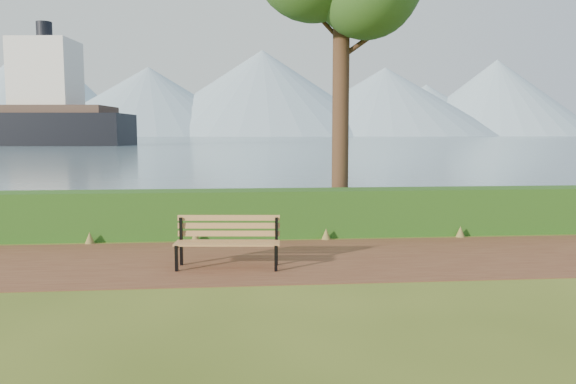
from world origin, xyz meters
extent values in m
plane|color=#405217|center=(0.00, 0.00, 0.00)|extent=(140.00, 140.00, 0.00)
cube|color=#572D1E|center=(0.00, 0.30, 0.01)|extent=(40.00, 3.40, 0.01)
cube|color=#1F4714|center=(0.00, 2.60, 0.50)|extent=(32.00, 0.85, 1.00)
cube|color=#496276|center=(0.00, 260.00, 0.01)|extent=(700.00, 510.00, 0.00)
cone|color=#849FB0|center=(-140.00, 410.00, 35.00)|extent=(140.00, 140.00, 70.00)
cone|color=#849FB0|center=(-60.00, 395.00, 24.00)|extent=(160.00, 160.00, 48.00)
cone|color=#849FB0|center=(20.00, 405.00, 31.00)|extent=(190.00, 190.00, 62.00)
cone|color=#849FB0|center=(110.00, 400.00, 25.00)|extent=(170.00, 170.00, 50.00)
cone|color=#849FB0|center=(200.00, 410.00, 29.00)|extent=(150.00, 150.00, 58.00)
cone|color=#849FB0|center=(-10.00, 430.00, 17.50)|extent=(120.00, 120.00, 35.00)
cone|color=#849FB0|center=(150.00, 425.00, 20.00)|extent=(130.00, 130.00, 40.00)
cube|color=black|center=(-1.23, -0.41, 0.21)|extent=(0.05, 0.06, 0.43)
cube|color=black|center=(-1.19, 0.01, 0.41)|extent=(0.05, 0.06, 0.82)
cube|color=black|center=(-1.21, -0.20, 0.40)|extent=(0.09, 0.50, 0.05)
cube|color=black|center=(0.36, -0.56, 0.21)|extent=(0.05, 0.06, 0.43)
cube|color=black|center=(0.40, -0.15, 0.41)|extent=(0.05, 0.06, 0.82)
cube|color=black|center=(0.38, -0.35, 0.40)|extent=(0.09, 0.50, 0.05)
cube|color=olive|center=(-0.43, -0.46, 0.43)|extent=(1.71, 0.25, 0.03)
cube|color=olive|center=(-0.42, -0.34, 0.43)|extent=(1.71, 0.25, 0.03)
cube|color=olive|center=(-0.41, -0.22, 0.43)|extent=(1.71, 0.25, 0.03)
cube|color=olive|center=(-0.40, -0.10, 0.43)|extent=(1.71, 0.25, 0.03)
cube|color=olive|center=(-0.39, -0.04, 0.54)|extent=(1.71, 0.20, 0.10)
cube|color=olive|center=(-0.39, -0.04, 0.67)|extent=(1.71, 0.20, 0.10)
cube|color=olive|center=(-0.39, -0.04, 0.81)|extent=(1.71, 0.20, 0.10)
cylinder|color=#351E15|center=(2.17, 3.59, 3.48)|extent=(0.39, 0.39, 6.96)
cylinder|color=#351E15|center=(2.61, 3.59, 4.26)|extent=(1.02, 0.12, 0.76)
cylinder|color=#351E15|center=(1.78, 3.68, 4.74)|extent=(0.79, 0.37, 0.70)
cube|color=silver|center=(-33.19, 94.22, 12.25)|extent=(10.90, 10.16, 12.25)
cylinder|color=black|center=(-33.19, 94.22, 19.49)|extent=(2.67, 2.67, 3.90)
camera|label=1|loc=(-0.27, -9.36, 2.22)|focal=35.00mm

